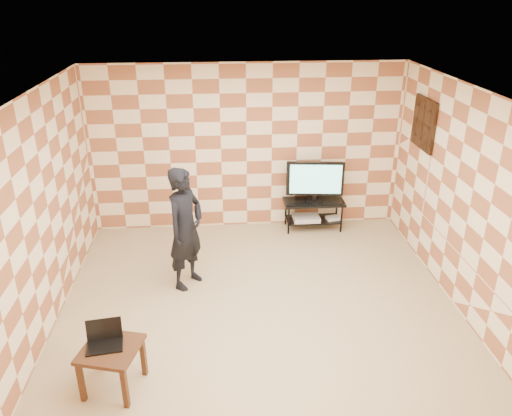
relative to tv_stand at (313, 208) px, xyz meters
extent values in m
plane|color=tan|center=(-1.09, -2.25, -0.37)|extent=(5.00, 5.00, 0.00)
cube|color=#FBE6BD|center=(-1.09, 0.25, 0.98)|extent=(5.00, 0.02, 2.70)
cube|color=#FBE6BD|center=(-1.09, -4.75, 0.98)|extent=(5.00, 0.02, 2.70)
cube|color=#FBE6BD|center=(-3.59, -2.25, 0.98)|extent=(0.02, 5.00, 2.70)
cube|color=#FBE6BD|center=(1.41, -2.25, 0.98)|extent=(0.02, 5.00, 2.70)
cube|color=white|center=(-1.09, -2.25, 2.33)|extent=(5.00, 5.00, 0.02)
cube|color=black|center=(1.38, -0.70, 1.58)|extent=(0.04, 0.72, 0.72)
cube|color=black|center=(1.38, -0.70, 1.58)|extent=(0.04, 0.03, 0.68)
cube|color=black|center=(1.38, -0.70, 1.58)|extent=(0.04, 0.68, 0.03)
cube|color=black|center=(0.00, 0.00, 0.11)|extent=(0.99, 0.45, 0.04)
cube|color=black|center=(0.00, 0.00, -0.21)|extent=(0.89, 0.40, 0.03)
cylinder|color=black|center=(-0.44, -0.18, -0.12)|extent=(0.03, 0.03, 0.50)
cylinder|color=black|center=(-0.44, 0.18, -0.12)|extent=(0.03, 0.03, 0.50)
cylinder|color=black|center=(0.44, -0.18, -0.12)|extent=(0.03, 0.03, 0.50)
cylinder|color=black|center=(0.44, 0.18, -0.12)|extent=(0.03, 0.03, 0.50)
cube|color=black|center=(0.00, 0.00, 0.15)|extent=(0.29, 0.20, 0.03)
cube|color=black|center=(0.00, 0.00, 0.20)|extent=(0.07, 0.06, 0.08)
cube|color=black|center=(0.00, 0.00, 0.52)|extent=(0.93, 0.15, 0.57)
cube|color=#64BDB1|center=(0.00, -0.03, 0.52)|extent=(0.83, 0.09, 0.49)
cube|color=silver|center=(-0.12, -0.03, -0.16)|extent=(0.43, 0.31, 0.07)
cube|color=silver|center=(0.32, -0.05, -0.17)|extent=(0.24, 0.19, 0.05)
cube|color=#372112|center=(-2.67, -3.43, 0.11)|extent=(0.67, 0.67, 0.04)
cube|color=#372112|center=(-2.95, -3.58, -0.14)|extent=(0.06, 0.06, 0.46)
cube|color=#372112|center=(-2.83, -3.15, -0.14)|extent=(0.06, 0.06, 0.46)
cube|color=#372112|center=(-2.51, -3.70, -0.14)|extent=(0.06, 0.06, 0.46)
cube|color=#372112|center=(-2.39, -3.27, -0.14)|extent=(0.06, 0.06, 0.46)
cube|color=black|center=(-2.72, -3.41, 0.14)|extent=(0.38, 0.29, 0.02)
cube|color=black|center=(-2.74, -3.29, 0.26)|extent=(0.35, 0.11, 0.22)
imported|color=black|center=(-2.01, -1.54, 0.47)|extent=(0.68, 0.73, 1.68)
camera|label=1|loc=(-1.55, -7.43, 3.39)|focal=35.00mm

